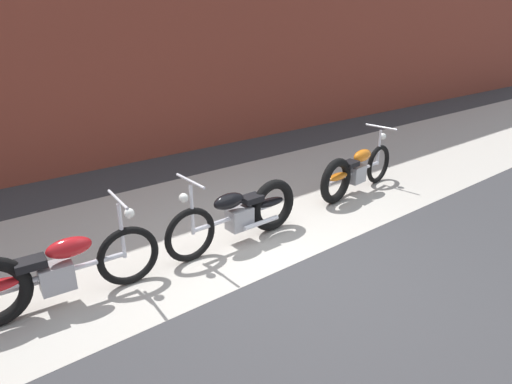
{
  "coord_description": "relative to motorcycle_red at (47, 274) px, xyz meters",
  "views": [
    {
      "loc": [
        -3.11,
        -3.26,
        2.72
      ],
      "look_at": [
        -0.01,
        0.63,
        0.75
      ],
      "focal_mm": 30.78,
      "sensor_mm": 36.0,
      "label": 1
    }
  ],
  "objects": [
    {
      "name": "ground_plane",
      "position": [
        2.41,
        -0.9,
        -0.4
      ],
      "size": [
        80.0,
        80.0,
        0.0
      ],
      "primitive_type": "plane",
      "color": "#38383A"
    },
    {
      "name": "sidewalk_slab",
      "position": [
        2.41,
        0.85,
        -0.4
      ],
      "size": [
        36.0,
        3.5,
        0.01
      ],
      "primitive_type": "cube",
      "color": "#B2ADA3",
      "rests_on": "ground"
    },
    {
      "name": "motorcycle_orange",
      "position": [
        4.76,
        0.15,
        0.0
      ],
      "size": [
        2.0,
        0.58,
        1.03
      ],
      "rotation": [
        0.0,
        0.0,
        0.13
      ],
      "color": "black",
      "rests_on": "ground"
    },
    {
      "name": "motorcycle_black",
      "position": [
        2.39,
        -0.04,
        0.0
      ],
      "size": [
        2.01,
        0.58,
        1.03
      ],
      "rotation": [
        0.0,
        0.0,
        3.16
      ],
      "color": "black",
      "rests_on": "ground"
    },
    {
      "name": "motorcycle_red",
      "position": [
        0.0,
        0.0,
        0.0
      ],
      "size": [
        2.01,
        0.58,
        1.03
      ],
      "rotation": [
        0.0,
        0.0,
        -0.07
      ],
      "color": "black",
      "rests_on": "ground"
    }
  ]
}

